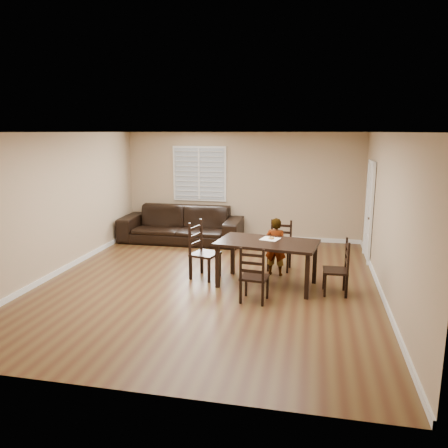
{
  "coord_description": "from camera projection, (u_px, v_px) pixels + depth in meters",
  "views": [
    {
      "loc": [
        1.81,
        -7.38,
        2.71
      ],
      "look_at": [
        0.16,
        0.51,
        1.0
      ],
      "focal_mm": 35.0,
      "sensor_mm": 36.0,
      "label": 1
    }
  ],
  "objects": [
    {
      "name": "child",
      "position": [
        276.0,
        247.0,
        8.31
      ],
      "size": [
        0.43,
        0.31,
        1.12
      ],
      "primitive_type": "imported",
      "rotation": [
        0.0,
        0.0,
        3.04
      ],
      "color": "gray",
      "rests_on": "ground"
    },
    {
      "name": "sofa",
      "position": [
        181.0,
        224.0,
        10.88
      ],
      "size": [
        3.01,
        1.19,
        0.88
      ],
      "primitive_type": "imported",
      "rotation": [
        0.0,
        0.0,
        0.01
      ],
      "color": "black",
      "rests_on": "ground"
    },
    {
      "name": "donut",
      "position": [
        271.0,
        238.0,
        7.85
      ],
      "size": [
        0.1,
        0.1,
        0.04
      ],
      "color": "#B07F3F",
      "rests_on": "napkin"
    },
    {
      "name": "room",
      "position": [
        213.0,
        183.0,
        7.78
      ],
      "size": [
        6.04,
        7.04,
        2.72
      ],
      "color": "tan",
      "rests_on": "ground"
    },
    {
      "name": "napkin",
      "position": [
        270.0,
        239.0,
        7.86
      ],
      "size": [
        0.39,
        0.39,
        0.0
      ],
      "primitive_type": "cube",
      "rotation": [
        0.0,
        0.0,
        -0.28
      ],
      "color": "white",
      "rests_on": "dining_table"
    },
    {
      "name": "ground",
      "position": [
        210.0,
        283.0,
        7.99
      ],
      "size": [
        7.0,
        7.0,
        0.0
      ],
      "primitive_type": "plane",
      "color": "brown",
      "rests_on": "ground"
    },
    {
      "name": "chair_far",
      "position": [
        253.0,
        278.0,
        6.94
      ],
      "size": [
        0.46,
        0.44,
        0.93
      ],
      "rotation": [
        0.0,
        0.0,
        3.03
      ],
      "color": "black",
      "rests_on": "ground"
    },
    {
      "name": "chair_left",
      "position": [
        199.0,
        252.0,
        8.21
      ],
      "size": [
        0.56,
        0.59,
        1.08
      ],
      "rotation": [
        0.0,
        0.0,
        1.31
      ],
      "color": "black",
      "rests_on": "ground"
    },
    {
      "name": "dining_table",
      "position": [
        267.0,
        246.0,
        7.7
      ],
      "size": [
        1.86,
        1.22,
        0.81
      ],
      "rotation": [
        0.0,
        0.0,
        -0.15
      ],
      "color": "black",
      "rests_on": "ground"
    },
    {
      "name": "chair_near",
      "position": [
        280.0,
        247.0,
        8.77
      ],
      "size": [
        0.47,
        0.44,
        0.98
      ],
      "rotation": [
        0.0,
        0.0,
        -0.07
      ],
      "color": "black",
      "rests_on": "ground"
    },
    {
      "name": "chair_right",
      "position": [
        342.0,
        270.0,
        7.34
      ],
      "size": [
        0.41,
        0.44,
        0.95
      ],
      "rotation": [
        0.0,
        0.0,
        -1.54
      ],
      "color": "black",
      "rests_on": "ground"
    }
  ]
}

